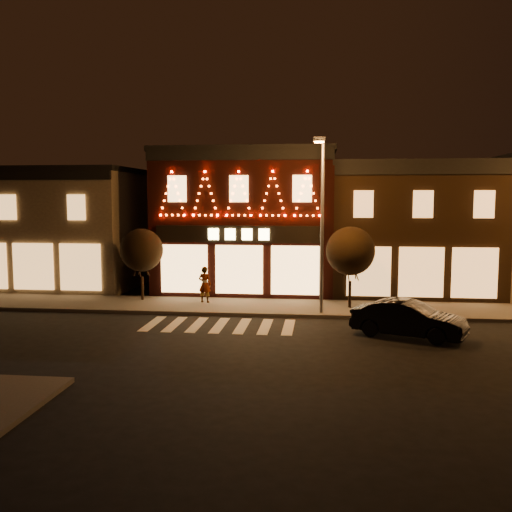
# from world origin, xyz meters

# --- Properties ---
(ground) EXTENTS (120.00, 120.00, 0.00)m
(ground) POSITION_xyz_m (0.00, 0.00, 0.00)
(ground) COLOR black
(ground) RESTS_ON ground
(sidewalk_far) EXTENTS (44.00, 4.00, 0.15)m
(sidewalk_far) POSITION_xyz_m (2.00, 8.00, 0.07)
(sidewalk_far) COLOR #47423D
(sidewalk_far) RESTS_ON ground
(building_left) EXTENTS (12.20, 8.28, 7.30)m
(building_left) POSITION_xyz_m (-13.00, 13.99, 3.66)
(building_left) COLOR #6B5C4C
(building_left) RESTS_ON ground
(building_pulp) EXTENTS (10.20, 8.34, 8.30)m
(building_pulp) POSITION_xyz_m (0.00, 13.98, 4.16)
(building_pulp) COLOR black
(building_pulp) RESTS_ON ground
(building_right_a) EXTENTS (9.20, 8.28, 7.50)m
(building_right_a) POSITION_xyz_m (9.50, 13.99, 3.76)
(building_right_a) COLOR black
(building_right_a) RESTS_ON ground
(streetlamp_mid) EXTENTS (0.53, 1.84, 8.03)m
(streetlamp_mid) POSITION_xyz_m (4.36, 6.36, 4.86)
(streetlamp_mid) COLOR #59595E
(streetlamp_mid) RESTS_ON sidewalk_far
(tree_left) EXTENTS (2.26, 2.26, 3.77)m
(tree_left) POSITION_xyz_m (-5.02, 8.89, 2.79)
(tree_left) COLOR black
(tree_left) RESTS_ON sidewalk_far
(tree_right) EXTENTS (2.38, 2.38, 3.99)m
(tree_right) POSITION_xyz_m (5.78, 8.02, 2.94)
(tree_right) COLOR black
(tree_right) RESTS_ON sidewalk_far
(dark_sedan) EXTENTS (4.67, 3.20, 1.46)m
(dark_sedan) POSITION_xyz_m (7.84, 2.84, 0.73)
(dark_sedan) COLOR black
(dark_sedan) RESTS_ON ground
(pedestrian) EXTENTS (0.76, 0.58, 1.86)m
(pedestrian) POSITION_xyz_m (-1.59, 8.55, 1.08)
(pedestrian) COLOR gray
(pedestrian) RESTS_ON sidewalk_far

